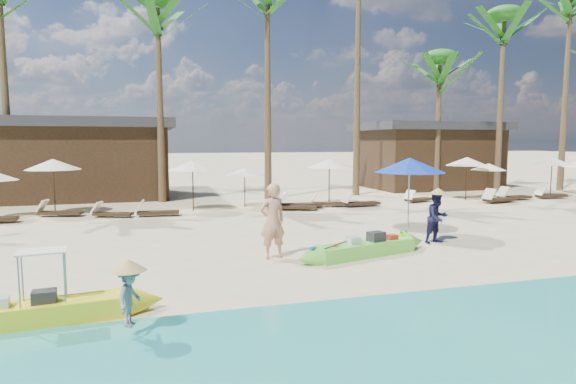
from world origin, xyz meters
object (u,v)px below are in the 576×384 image
object	(u,v)px
yellow_canoe	(32,313)
blue_umbrella	(410,165)
tourist	(272,221)
green_canoe	(365,248)

from	to	relation	value
yellow_canoe	blue_umbrella	world-z (taller)	blue_umbrella
yellow_canoe	tourist	xyz separation A→B (m)	(5.04, 3.36, 0.79)
blue_umbrella	yellow_canoe	bearing A→B (deg)	-152.64
green_canoe	blue_umbrella	size ratio (longest dim) A/B	1.89
yellow_canoe	blue_umbrella	xyz separation A→B (m)	(10.19, 5.27, 2.10)
green_canoe	blue_umbrella	distance (m)	4.16
yellow_canoe	tourist	world-z (taller)	tourist
yellow_canoe	tourist	size ratio (longest dim) A/B	2.43
green_canoe	blue_umbrella	world-z (taller)	blue_umbrella
tourist	blue_umbrella	distance (m)	5.64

